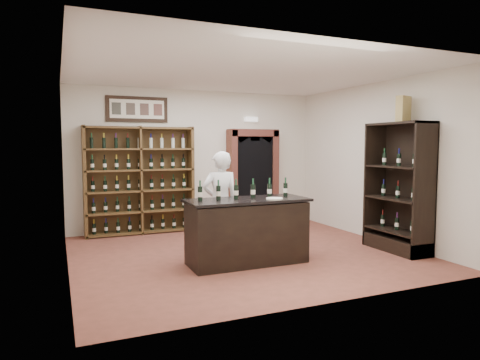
{
  "coord_description": "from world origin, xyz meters",
  "views": [
    {
      "loc": [
        -2.85,
        -6.5,
        1.83
      ],
      "look_at": [
        0.07,
        0.3,
        1.21
      ],
      "focal_mm": 32.0,
      "sensor_mm": 36.0,
      "label": 1
    }
  ],
  "objects_px": {
    "wine_shelf": "(140,180)",
    "wine_crate": "(403,109)",
    "tasting_counter": "(247,232)",
    "side_cabinet": "(399,207)",
    "shopkeeper": "(220,202)",
    "counter_bottle_0": "(200,193)"
  },
  "relations": [
    {
      "from": "wine_shelf",
      "to": "wine_crate",
      "type": "height_order",
      "value": "wine_crate"
    },
    {
      "from": "tasting_counter",
      "to": "wine_crate",
      "type": "height_order",
      "value": "wine_crate"
    },
    {
      "from": "side_cabinet",
      "to": "shopkeeper",
      "type": "height_order",
      "value": "side_cabinet"
    },
    {
      "from": "wine_shelf",
      "to": "tasting_counter",
      "type": "distance_m",
      "value": 3.19
    },
    {
      "from": "side_cabinet",
      "to": "shopkeeper",
      "type": "relative_size",
      "value": 1.28
    },
    {
      "from": "tasting_counter",
      "to": "wine_shelf",
      "type": "bearing_deg",
      "value": 110.56
    },
    {
      "from": "wine_shelf",
      "to": "shopkeeper",
      "type": "distance_m",
      "value": 2.38
    },
    {
      "from": "tasting_counter",
      "to": "counter_bottle_0",
      "type": "xyz_separation_m",
      "value": [
        -0.72,
        0.1,
        0.61
      ]
    },
    {
      "from": "shopkeeper",
      "to": "wine_crate",
      "type": "height_order",
      "value": "wine_crate"
    },
    {
      "from": "counter_bottle_0",
      "to": "shopkeeper",
      "type": "bearing_deg",
      "value": 49.62
    },
    {
      "from": "tasting_counter",
      "to": "counter_bottle_0",
      "type": "relative_size",
      "value": 6.27
    },
    {
      "from": "tasting_counter",
      "to": "side_cabinet",
      "type": "relative_size",
      "value": 0.85
    },
    {
      "from": "shopkeeper",
      "to": "wine_crate",
      "type": "bearing_deg",
      "value": 162.61
    },
    {
      "from": "wine_shelf",
      "to": "wine_crate",
      "type": "bearing_deg",
      "value": -40.55
    },
    {
      "from": "counter_bottle_0",
      "to": "wine_crate",
      "type": "distance_m",
      "value": 3.71
    },
    {
      "from": "counter_bottle_0",
      "to": "wine_shelf",
      "type": "bearing_deg",
      "value": 97.63
    },
    {
      "from": "wine_shelf",
      "to": "wine_crate",
      "type": "distance_m",
      "value": 5.2
    },
    {
      "from": "wine_crate",
      "to": "counter_bottle_0",
      "type": "bearing_deg",
      "value": 153.21
    },
    {
      "from": "wine_crate",
      "to": "wine_shelf",
      "type": "bearing_deg",
      "value": 119.84
    },
    {
      "from": "counter_bottle_0",
      "to": "shopkeeper",
      "type": "relative_size",
      "value": 0.17
    },
    {
      "from": "shopkeeper",
      "to": "side_cabinet",
      "type": "bearing_deg",
      "value": 163.26
    },
    {
      "from": "wine_shelf",
      "to": "counter_bottle_0",
      "type": "xyz_separation_m",
      "value": [
        0.38,
        -2.84,
        0.01
      ]
    }
  ]
}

